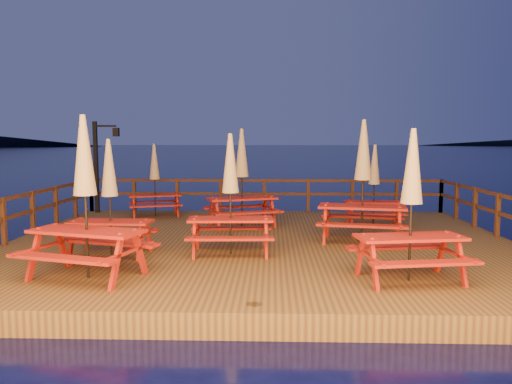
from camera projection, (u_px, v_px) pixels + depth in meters
ground at (261, 257)px, 11.94m from camera, size 500.00×500.00×0.00m
deck at (261, 249)px, 11.91m from camera, size 12.00×10.00×0.40m
deck_piles at (261, 270)px, 11.97m from camera, size 11.44×9.44×1.40m
railing at (263, 200)px, 13.58m from camera, size 11.80×9.75×1.10m
lamp_post at (101, 158)px, 16.40m from camera, size 0.85×0.18×3.00m
picnic_table_0 at (230, 192)px, 10.42m from camera, size 1.84×1.54×2.53m
picnic_table_1 at (85, 194)px, 8.58m from camera, size 2.35×2.11×2.83m
picnic_table_2 at (411, 203)px, 8.40m from camera, size 2.03×1.77×2.59m
picnic_table_3 at (374, 184)px, 13.95m from camera, size 1.60×1.32×2.27m
picnic_table_4 at (363, 179)px, 11.63m from camera, size 2.28×2.00×2.87m
picnic_table_5 at (155, 179)px, 15.60m from camera, size 1.90×1.72×2.28m
picnic_table_6 at (242, 176)px, 13.72m from camera, size 2.31×2.12×2.70m
picnic_table_7 at (110, 195)px, 10.29m from camera, size 1.75×1.46×2.42m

